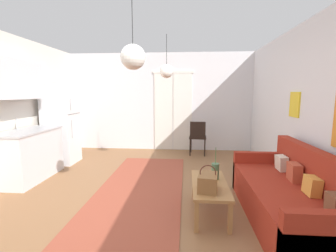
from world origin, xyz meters
The scene contains 13 objects.
ground_plane centered at (0.00, 0.00, -0.05)m, with size 5.52×7.45×0.10m, color #8E603D.
wall_back centered at (0.01, 3.47, 1.30)m, with size 5.12×0.13×2.62m.
wall_right centered at (2.51, 0.00, 1.31)m, with size 0.12×7.05×2.62m.
area_rug centered at (-0.01, 0.64, 0.01)m, with size 1.35×3.56×0.01m, color #9E4733.
couch centered at (2.00, -0.17, 0.29)m, with size 0.83×2.04×0.89m.
coffee_table centered at (1.03, -0.03, 0.35)m, with size 0.45×1.02×0.40m.
bamboo_vase centered at (1.12, 0.12, 0.51)m, with size 0.10×0.10×0.44m.
handbag centered at (0.98, -0.27, 0.50)m, with size 0.26×0.33×0.31m.
refrigerator centered at (-2.04, 1.99, 0.88)m, with size 0.65×0.58×1.75m.
kitchen_counter centered at (-2.14, 0.95, 0.81)m, with size 0.63×1.27×2.13m.
accent_chair centered at (1.01, 2.88, 0.49)m, with size 0.45×0.43×0.86m.
pendant_lamp_near centered at (0.12, -0.30, 1.96)m, with size 0.28×0.28×0.80m.
pendant_lamp_far centered at (0.35, 1.47, 1.96)m, with size 0.25×0.25×0.79m.
Camera 1 is at (0.72, -3.01, 1.56)m, focal length 25.36 mm.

